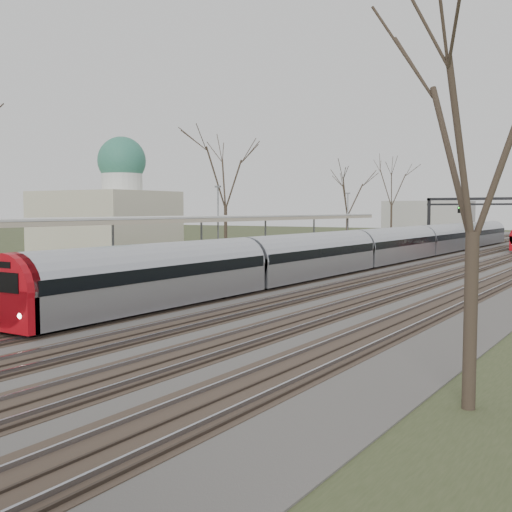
{
  "coord_description": "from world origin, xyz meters",
  "views": [
    {
      "loc": [
        16.57,
        0.52,
        4.54
      ],
      "look_at": [
        -2.19,
        29.92,
        2.0
      ],
      "focal_mm": 45.0,
      "sensor_mm": 36.0,
      "label": 1
    }
  ],
  "objects": [
    {
      "name": "tree_east_near",
      "position": [
        13.0,
        15.0,
        6.55
      ],
      "size": [
        4.5,
        4.5,
        9.27
      ],
      "color": "#2D231C",
      "rests_on": "ground"
    },
    {
      "name": "train_near",
      "position": [
        -2.5,
        51.66,
        1.48
      ],
      "size": [
        2.62,
        75.21,
        3.05
      ],
      "color": "#9FA1A8",
      "rests_on": "ground"
    },
    {
      "name": "canopy",
      "position": [
        -9.05,
        32.99,
        3.93
      ],
      "size": [
        4.1,
        50.0,
        3.11
      ],
      "color": "slate",
      "rests_on": "platform"
    },
    {
      "name": "signal_gantry",
      "position": [
        0.29,
        84.99,
        4.91
      ],
      "size": [
        21.0,
        0.59,
        6.08
      ],
      "color": "black",
      "rests_on": "ground"
    },
    {
      "name": "platform",
      "position": [
        -9.05,
        37.5,
        0.5
      ],
      "size": [
        3.5,
        69.0,
        1.0
      ],
      "primitive_type": "cube",
      "color": "#9E9B93",
      "rests_on": "ground"
    },
    {
      "name": "track_bed",
      "position": [
        0.26,
        55.0,
        0.06
      ],
      "size": [
        24.0,
        160.0,
        0.22
      ],
      "color": "#474442",
      "rests_on": "ground"
    },
    {
      "name": "tree_west_far",
      "position": [
        -17.0,
        48.0,
        8.02
      ],
      "size": [
        5.5,
        5.5,
        11.33
      ],
      "color": "#2D231C",
      "rests_on": "ground"
    },
    {
      "name": "dome_building",
      "position": [
        -21.71,
        38.0,
        3.72
      ],
      "size": [
        10.0,
        8.0,
        10.3
      ],
      "color": "beige",
      "rests_on": "ground"
    }
  ]
}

